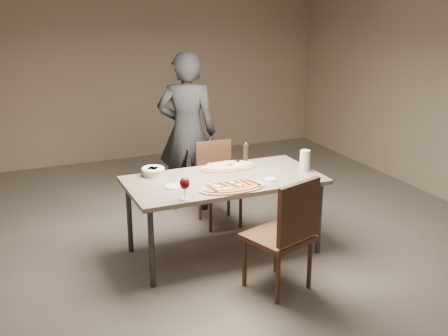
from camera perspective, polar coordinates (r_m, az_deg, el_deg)
name	(u,v)px	position (r m, az deg, el deg)	size (l,w,h in m)	color
room	(224,109)	(5.02, 0.00, 5.99)	(7.00, 7.00, 7.00)	#5D5650
dining_table	(224,184)	(5.21, 0.00, -1.64)	(1.80, 0.90, 0.75)	slate
zucchini_pizza	(232,187)	(4.93, 0.80, -1.89)	(0.61, 0.34, 0.05)	tan
ham_pizza	(228,166)	(5.50, 0.43, 0.19)	(0.57, 0.32, 0.04)	tan
bread_basket	(153,171)	(5.31, -7.22, -0.26)	(0.22, 0.22, 0.08)	beige
oil_dish	(270,179)	(5.17, 4.73, -1.14)	(0.12, 0.12, 0.01)	white
pepper_mill_left	(246,154)	(5.61, 2.23, 1.46)	(0.06, 0.06, 0.22)	black
pepper_mill_right	(305,160)	(5.49, 8.24, 0.76)	(0.05, 0.05, 0.19)	black
carafe	(305,161)	(5.44, 8.21, 0.76)	(0.10, 0.10, 0.20)	silver
wine_glass	(185,184)	(4.64, -4.01, -1.65)	(0.09, 0.09, 0.20)	silver
side_plate	(174,186)	(4.99, -5.09, -1.85)	(0.17, 0.17, 0.01)	white
chair_near	(287,230)	(4.61, 6.38, -6.25)	(0.59, 0.59, 1.00)	#41281B
chair_far	(217,178)	(6.01, -0.71, -1.03)	(0.43, 0.43, 0.88)	#41281B
diner	(187,132)	(6.28, -3.77, 3.67)	(0.66, 0.43, 1.80)	black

